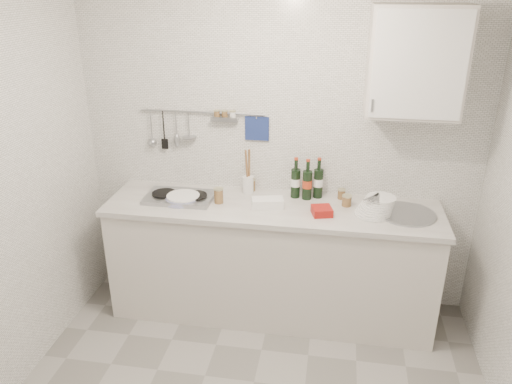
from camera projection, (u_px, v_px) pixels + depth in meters
back_wall at (278, 149)px, 3.77m from camera, size 3.00×0.02×2.50m
counter at (272, 263)px, 3.82m from camera, size 2.44×0.64×0.96m
wall_rail at (200, 125)px, 3.76m from camera, size 0.98×0.09×0.34m
wall_cabinet at (416, 62)px, 3.19m from camera, size 0.60×0.38×0.70m
plate_stack_hob at (182, 198)px, 3.69m from camera, size 0.27×0.26×0.05m
plate_stack_sink at (377, 206)px, 3.48m from camera, size 0.28×0.26×0.13m
wine_bottles at (307, 178)px, 3.70m from camera, size 0.24×0.12×0.31m
butter_dish at (268, 203)px, 3.59m from camera, size 0.24×0.16×0.07m
strawberry_punnet at (322, 211)px, 3.48m from camera, size 0.16×0.16×0.06m
utensil_crock at (248, 182)px, 3.82m from camera, size 0.09×0.09×0.36m
jar_a at (251, 185)px, 3.86m from camera, size 0.06×0.06×0.10m
jar_b at (342, 194)px, 3.72m from camera, size 0.06×0.06×0.08m
jar_c at (347, 200)px, 3.61m from camera, size 0.07×0.07×0.08m
jar_d at (219, 195)px, 3.65m from camera, size 0.07×0.07×0.12m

